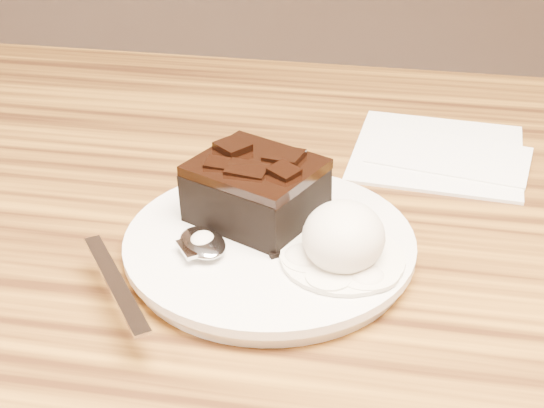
% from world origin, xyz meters
% --- Properties ---
extents(plate, '(0.21, 0.21, 0.02)m').
position_xyz_m(plate, '(-0.05, -0.01, 0.76)').
color(plate, white).
rests_on(plate, dining_table).
extents(brownie, '(0.11, 0.10, 0.04)m').
position_xyz_m(brownie, '(-0.07, 0.01, 0.79)').
color(brownie, black).
rests_on(brownie, plate).
extents(ice_cream_scoop, '(0.06, 0.06, 0.05)m').
position_xyz_m(ice_cream_scoop, '(0.00, -0.03, 0.79)').
color(ice_cream_scoop, silver).
rests_on(ice_cream_scoop, plate).
extents(melt_puddle, '(0.09, 0.09, 0.00)m').
position_xyz_m(melt_puddle, '(0.00, -0.03, 0.77)').
color(melt_puddle, white).
rests_on(melt_puddle, plate).
extents(spoon, '(0.13, 0.16, 0.01)m').
position_xyz_m(spoon, '(-0.10, -0.04, 0.77)').
color(spoon, silver).
rests_on(spoon, plate).
extents(napkin, '(0.16, 0.16, 0.01)m').
position_xyz_m(napkin, '(0.07, 0.18, 0.75)').
color(napkin, white).
rests_on(napkin, dining_table).
extents(crumb_a, '(0.01, 0.01, 0.00)m').
position_xyz_m(crumb_a, '(0.01, -0.05, 0.77)').
color(crumb_a, black).
rests_on(crumb_a, plate).
extents(crumb_b, '(0.01, 0.01, 0.00)m').
position_xyz_m(crumb_b, '(-0.10, -0.02, 0.77)').
color(crumb_b, black).
rests_on(crumb_b, plate).
extents(crumb_c, '(0.01, 0.01, 0.00)m').
position_xyz_m(crumb_c, '(-0.04, -0.04, 0.77)').
color(crumb_c, black).
rests_on(crumb_c, plate).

